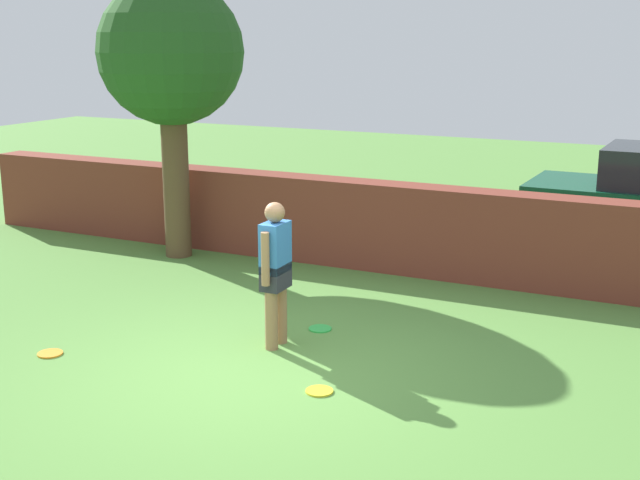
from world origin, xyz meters
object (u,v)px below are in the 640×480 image
(person, at_px, (275,268))
(frisbee_yellow, at_px, (319,391))
(tree, at_px, (171,57))
(frisbee_orange, at_px, (50,354))
(frisbee_green, at_px, (320,329))

(person, distance_m, frisbee_yellow, 1.60)
(tree, height_order, frisbee_yellow, tree)
(frisbee_orange, bearing_deg, tree, 105.97)
(person, bearing_deg, frisbee_orange, 121.07)
(tree, bearing_deg, frisbee_green, -30.92)
(frisbee_yellow, bearing_deg, tree, 139.03)
(frisbee_orange, xyz_separation_m, frisbee_green, (2.28, 1.98, 0.00))
(tree, distance_m, frisbee_yellow, 6.32)
(tree, height_order, person, tree)
(person, xyz_separation_m, frisbee_yellow, (0.97, -0.91, -0.89))
(frisbee_yellow, bearing_deg, person, 136.90)
(tree, xyz_separation_m, frisbee_orange, (1.15, -4.03, -3.02))
(person, distance_m, frisbee_orange, 2.60)
(tree, bearing_deg, frisbee_orange, -74.03)
(person, relative_size, frisbee_orange, 6.00)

